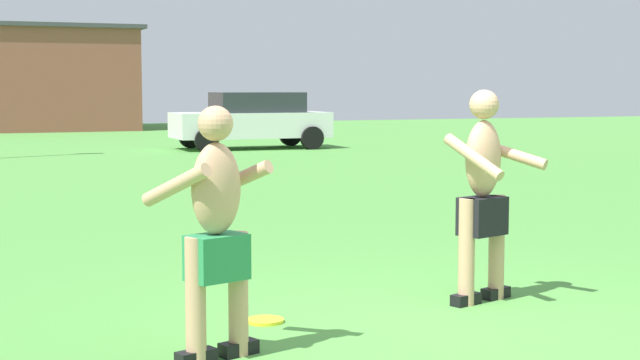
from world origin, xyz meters
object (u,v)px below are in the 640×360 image
at_px(player_near, 216,228).
at_px(frisbee, 265,321).
at_px(player_in_black, 483,190).
at_px(car_white_near_post, 252,119).

distance_m(player_near, frisbee, 1.31).
relative_size(player_in_black, frisbee, 6.13).
bearing_deg(frisbee, player_in_black, -0.46).
bearing_deg(frisbee, player_near, -126.64).
bearing_deg(player_in_black, car_white_near_post, 77.02).
bearing_deg(player_near, player_in_black, 18.01).
height_order(player_near, frisbee, player_near).
bearing_deg(car_white_near_post, frisbee, -108.09).
distance_m(player_near, car_white_near_post, 21.22).
height_order(frisbee, car_white_near_post, car_white_near_post).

